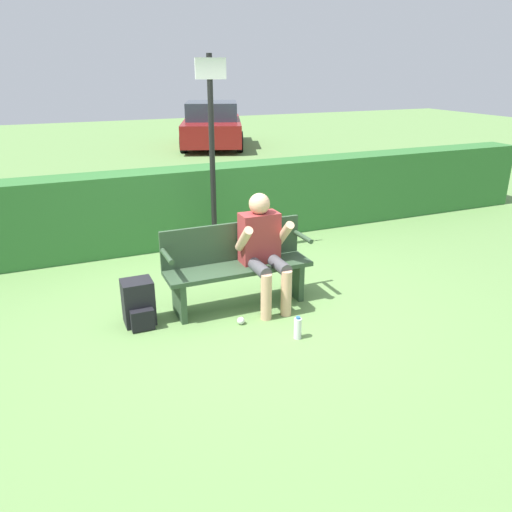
{
  "coord_description": "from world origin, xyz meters",
  "views": [
    {
      "loc": [
        -1.71,
        -4.44,
        2.38
      ],
      "look_at": [
        0.15,
        -0.1,
        0.57
      ],
      "focal_mm": 35.0,
      "sensor_mm": 36.0,
      "label": 1
    }
  ],
  "objects_px": {
    "water_bottle": "(298,328)",
    "signpost": "(212,147)",
    "park_bench": "(237,264)",
    "parked_car": "(212,126)",
    "person_seated": "(263,246)",
    "backpack": "(139,304)"
  },
  "relations": [
    {
      "from": "water_bottle",
      "to": "signpost",
      "type": "relative_size",
      "value": 0.09
    },
    {
      "from": "park_bench",
      "to": "signpost",
      "type": "relative_size",
      "value": 0.61
    },
    {
      "from": "park_bench",
      "to": "parked_car",
      "type": "distance_m",
      "value": 11.2
    },
    {
      "from": "person_seated",
      "to": "parked_car",
      "type": "distance_m",
      "value": 11.24
    },
    {
      "from": "backpack",
      "to": "water_bottle",
      "type": "bearing_deg",
      "value": -33.79
    },
    {
      "from": "park_bench",
      "to": "signpost",
      "type": "height_order",
      "value": "signpost"
    },
    {
      "from": "park_bench",
      "to": "person_seated",
      "type": "bearing_deg",
      "value": -25.38
    },
    {
      "from": "park_bench",
      "to": "backpack",
      "type": "height_order",
      "value": "park_bench"
    },
    {
      "from": "water_bottle",
      "to": "park_bench",
      "type": "bearing_deg",
      "value": 105.35
    },
    {
      "from": "signpost",
      "to": "parked_car",
      "type": "relative_size",
      "value": 0.6
    },
    {
      "from": "person_seated",
      "to": "park_bench",
      "type": "bearing_deg",
      "value": 154.62
    },
    {
      "from": "person_seated",
      "to": "parked_car",
      "type": "height_order",
      "value": "parked_car"
    },
    {
      "from": "person_seated",
      "to": "water_bottle",
      "type": "bearing_deg",
      "value": -89.87
    },
    {
      "from": "water_bottle",
      "to": "parked_car",
      "type": "xyz_separation_m",
      "value": [
        3.06,
        11.6,
        0.53
      ]
    },
    {
      "from": "backpack",
      "to": "signpost",
      "type": "bearing_deg",
      "value": 50.03
    },
    {
      "from": "park_bench",
      "to": "water_bottle",
      "type": "bearing_deg",
      "value": -74.65
    },
    {
      "from": "person_seated",
      "to": "backpack",
      "type": "xyz_separation_m",
      "value": [
        -1.29,
        0.07,
        -0.44
      ]
    },
    {
      "from": "person_seated",
      "to": "water_bottle",
      "type": "xyz_separation_m",
      "value": [
        0.0,
        -0.79,
        -0.55
      ]
    },
    {
      "from": "park_bench",
      "to": "parked_car",
      "type": "height_order",
      "value": "parked_car"
    },
    {
      "from": "backpack",
      "to": "water_bottle",
      "type": "height_order",
      "value": "backpack"
    },
    {
      "from": "park_bench",
      "to": "parked_car",
      "type": "xyz_separation_m",
      "value": [
        3.31,
        10.7,
        0.19
      ]
    },
    {
      "from": "park_bench",
      "to": "parked_car",
      "type": "relative_size",
      "value": 0.36
    }
  ]
}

